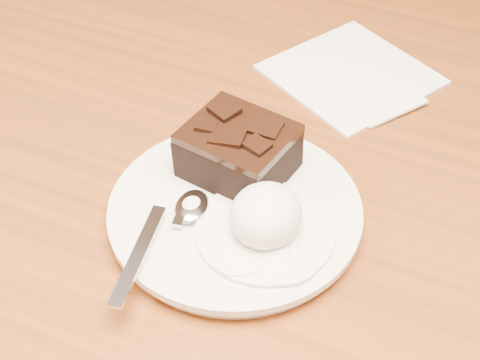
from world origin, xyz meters
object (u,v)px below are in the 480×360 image
at_px(ice_cream_scoop, 266,215).
at_px(spoon, 192,208).
at_px(napkin, 351,73).
at_px(plate, 235,214).
at_px(brownie, 238,154).

bearing_deg(ice_cream_scoop, spoon, -176.48).
relative_size(ice_cream_scoop, napkin, 0.41).
height_order(ice_cream_scoop, spoon, ice_cream_scoop).
bearing_deg(plate, brownie, 111.21).
bearing_deg(ice_cream_scoop, napkin, 92.74).
relative_size(spoon, napkin, 1.06).
bearing_deg(plate, napkin, 84.83).
xyz_separation_m(brownie, napkin, (0.04, 0.20, -0.03)).
xyz_separation_m(plate, spoon, (-0.03, -0.02, 0.01)).
xyz_separation_m(ice_cream_scoop, napkin, (-0.01, 0.26, -0.03)).
distance_m(ice_cream_scoop, spoon, 0.07).
bearing_deg(brownie, ice_cream_scoop, -48.64).
distance_m(ice_cream_scoop, napkin, 0.26).
distance_m(brownie, napkin, 0.21).
bearing_deg(ice_cream_scoop, plate, 155.38).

